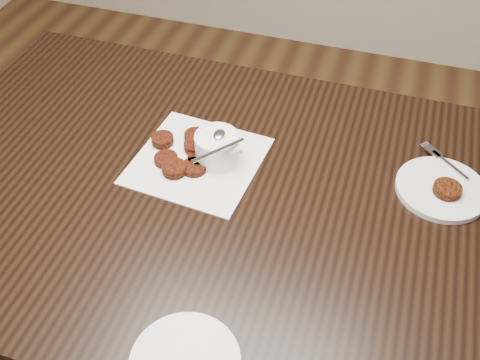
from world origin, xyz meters
name	(u,v)px	position (x,y,z in m)	size (l,w,h in m)	color
table	(229,289)	(0.03, 0.09, 0.38)	(1.52, 0.97, 0.75)	black
napkin	(198,161)	(-0.06, 0.17, 0.75)	(0.28, 0.28, 0.00)	white
sauce_ramekin	(216,136)	(-0.02, 0.19, 0.82)	(0.14, 0.14, 0.14)	white
patty_cluster	(183,154)	(-0.10, 0.17, 0.76)	(0.21, 0.21, 0.02)	#5C1D0C
plate_with_patty	(442,187)	(0.49, 0.24, 0.76)	(0.20, 0.20, 0.03)	silver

